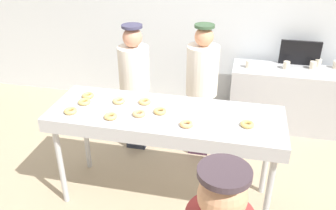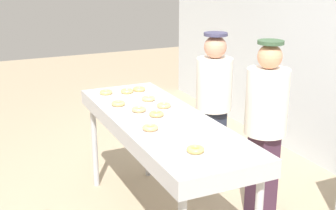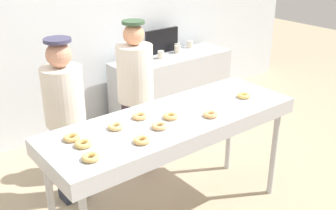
{
  "view_description": "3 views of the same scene",
  "coord_description": "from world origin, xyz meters",
  "px_view_note": "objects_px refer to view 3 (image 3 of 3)",
  "views": [
    {
      "loc": [
        0.64,
        -2.75,
        2.6
      ],
      "look_at": [
        0.03,
        -0.0,
        1.1
      ],
      "focal_mm": 37.46,
      "sensor_mm": 36.0,
      "label": 1
    },
    {
      "loc": [
        3.21,
        -1.42,
        2.22
      ],
      "look_at": [
        -0.19,
        0.16,
        1.04
      ],
      "focal_mm": 48.75,
      "sensor_mm": 36.0,
      "label": 2
    },
    {
      "loc": [
        -1.89,
        -2.33,
        2.41
      ],
      "look_at": [
        0.01,
        0.09,
        1.08
      ],
      "focal_mm": 43.78,
      "sensor_mm": 36.0,
      "label": 3
    }
  ],
  "objects_px": {
    "paper_cup_3": "(177,49)",
    "paper_cup_4": "(177,46)",
    "worker_assistant": "(65,112)",
    "glazed_donut_7": "(142,140)",
    "paper_cup_1": "(190,44)",
    "glazed_donut_2": "(140,116)",
    "glazed_donut_6": "(116,127)",
    "prep_counter": "(172,86)",
    "glazed_donut_1": "(244,96)",
    "glazed_donut_3": "(159,126)",
    "menu_display": "(162,41)",
    "glazed_donut_5": "(91,157)",
    "glazed_donut_8": "(83,144)",
    "glazed_donut_9": "(170,116)",
    "paper_cup_2": "(133,63)",
    "glazed_donut_0": "(210,114)",
    "worker_baker": "(135,89)",
    "paper_cup_0": "(161,55)",
    "glazed_donut_4": "(72,138)",
    "fryer_conveyor": "(174,125)"
  },
  "relations": [
    {
      "from": "glazed_donut_2",
      "to": "glazed_donut_6",
      "type": "height_order",
      "value": "same"
    },
    {
      "from": "glazed_donut_5",
      "to": "glazed_donut_7",
      "type": "height_order",
      "value": "same"
    },
    {
      "from": "glazed_donut_9",
      "to": "menu_display",
      "type": "distance_m",
      "value": 2.45
    },
    {
      "from": "menu_display",
      "to": "glazed_donut_3",
      "type": "bearing_deg",
      "value": -127.88
    },
    {
      "from": "glazed_donut_9",
      "to": "glazed_donut_1",
      "type": "bearing_deg",
      "value": -4.48
    },
    {
      "from": "glazed_donut_8",
      "to": "paper_cup_0",
      "type": "height_order",
      "value": "glazed_donut_8"
    },
    {
      "from": "fryer_conveyor",
      "to": "glazed_donut_3",
      "type": "height_order",
      "value": "glazed_donut_3"
    },
    {
      "from": "glazed_donut_2",
      "to": "glazed_donut_7",
      "type": "height_order",
      "value": "same"
    },
    {
      "from": "glazed_donut_5",
      "to": "glazed_donut_9",
      "type": "xyz_separation_m",
      "value": [
        0.81,
        0.18,
        0.0
      ]
    },
    {
      "from": "glazed_donut_1",
      "to": "glazed_donut_0",
      "type": "bearing_deg",
      "value": -167.97
    },
    {
      "from": "glazed_donut_4",
      "to": "worker_baker",
      "type": "distance_m",
      "value": 1.29
    },
    {
      "from": "paper_cup_1",
      "to": "paper_cup_3",
      "type": "xyz_separation_m",
      "value": [
        -0.3,
        -0.09,
        0.0
      ]
    },
    {
      "from": "paper_cup_0",
      "to": "glazed_donut_8",
      "type": "bearing_deg",
      "value": -138.9
    },
    {
      "from": "glazed_donut_6",
      "to": "glazed_donut_8",
      "type": "relative_size",
      "value": 1.0
    },
    {
      "from": "glazed_donut_4",
      "to": "glazed_donut_6",
      "type": "distance_m",
      "value": 0.34
    },
    {
      "from": "glazed_donut_8",
      "to": "paper_cup_0",
      "type": "relative_size",
      "value": 1.22
    },
    {
      "from": "glazed_donut_2",
      "to": "glazed_donut_8",
      "type": "distance_m",
      "value": 0.59
    },
    {
      "from": "glazed_donut_2",
      "to": "glazed_donut_7",
      "type": "xyz_separation_m",
      "value": [
        -0.22,
        -0.34,
        0.0
      ]
    },
    {
      "from": "fryer_conveyor",
      "to": "glazed_donut_0",
      "type": "distance_m",
      "value": 0.31
    },
    {
      "from": "glazed_donut_5",
      "to": "paper_cup_4",
      "type": "height_order",
      "value": "glazed_donut_5"
    },
    {
      "from": "paper_cup_0",
      "to": "paper_cup_1",
      "type": "height_order",
      "value": "same"
    },
    {
      "from": "paper_cup_0",
      "to": "menu_display",
      "type": "xyz_separation_m",
      "value": [
        0.17,
        0.2,
        0.11
      ]
    },
    {
      "from": "glazed_donut_5",
      "to": "worker_baker",
      "type": "relative_size",
      "value": 0.07
    },
    {
      "from": "glazed_donut_0",
      "to": "paper_cup_3",
      "type": "relative_size",
      "value": 1.22
    },
    {
      "from": "glazed_donut_7",
      "to": "glazed_donut_9",
      "type": "distance_m",
      "value": 0.45
    },
    {
      "from": "glazed_donut_0",
      "to": "worker_baker",
      "type": "xyz_separation_m",
      "value": [
        -0.01,
        1.07,
        -0.1
      ]
    },
    {
      "from": "glazed_donut_1",
      "to": "glazed_donut_3",
      "type": "relative_size",
      "value": 1.0
    },
    {
      "from": "prep_counter",
      "to": "glazed_donut_0",
      "type": "bearing_deg",
      "value": -120.88
    },
    {
      "from": "worker_assistant",
      "to": "menu_display",
      "type": "distance_m",
      "value": 2.26
    },
    {
      "from": "glazed_donut_4",
      "to": "menu_display",
      "type": "relative_size",
      "value": 0.23
    },
    {
      "from": "glazed_donut_0",
      "to": "paper_cup_2",
      "type": "bearing_deg",
      "value": 75.0
    },
    {
      "from": "glazed_donut_7",
      "to": "paper_cup_3",
      "type": "distance_m",
      "value": 2.88
    },
    {
      "from": "glazed_donut_2",
      "to": "menu_display",
      "type": "xyz_separation_m",
      "value": [
        1.63,
        1.83,
        -0.02
      ]
    },
    {
      "from": "worker_assistant",
      "to": "paper_cup_3",
      "type": "xyz_separation_m",
      "value": [
        2.12,
        1.01,
        -0.01
      ]
    },
    {
      "from": "glazed_donut_5",
      "to": "glazed_donut_6",
      "type": "relative_size",
      "value": 1.0
    },
    {
      "from": "glazed_donut_5",
      "to": "prep_counter",
      "type": "height_order",
      "value": "glazed_donut_5"
    },
    {
      "from": "glazed_donut_4",
      "to": "worker_baker",
      "type": "xyz_separation_m",
      "value": [
        1.05,
        0.75,
        -0.1
      ]
    },
    {
      "from": "worker_baker",
      "to": "paper_cup_3",
      "type": "bearing_deg",
      "value": -144.9
    },
    {
      "from": "glazed_donut_3",
      "to": "paper_cup_2",
      "type": "relative_size",
      "value": 1.22
    },
    {
      "from": "glazed_donut_7",
      "to": "worker_baker",
      "type": "relative_size",
      "value": 0.07
    },
    {
      "from": "fryer_conveyor",
      "to": "glazed_donut_4",
      "type": "xyz_separation_m",
      "value": [
        -0.83,
        0.14,
        0.1
      ]
    },
    {
      "from": "paper_cup_3",
      "to": "paper_cup_4",
      "type": "height_order",
      "value": "same"
    },
    {
      "from": "glazed_donut_8",
      "to": "prep_counter",
      "type": "distance_m",
      "value": 2.87
    },
    {
      "from": "glazed_donut_1",
      "to": "paper_cup_2",
      "type": "relative_size",
      "value": 1.22
    },
    {
      "from": "glazed_donut_5",
      "to": "paper_cup_4",
      "type": "bearing_deg",
      "value": 40.8
    },
    {
      "from": "glazed_donut_8",
      "to": "glazed_donut_9",
      "type": "relative_size",
      "value": 1.0
    },
    {
      "from": "glazed_donut_0",
      "to": "glazed_donut_6",
      "type": "relative_size",
      "value": 1.0
    },
    {
      "from": "prep_counter",
      "to": "paper_cup_2",
      "type": "distance_m",
      "value": 0.81
    },
    {
      "from": "prep_counter",
      "to": "paper_cup_4",
      "type": "bearing_deg",
      "value": 40.04
    },
    {
      "from": "glazed_donut_6",
      "to": "paper_cup_2",
      "type": "distance_m",
      "value": 2.02
    }
  ]
}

